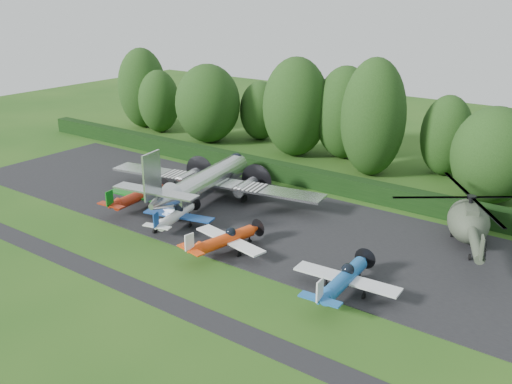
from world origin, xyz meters
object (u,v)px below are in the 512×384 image
Objects in this scene: transport_plane at (205,182)px; helicopter at (468,218)px; light_plane_red at (138,196)px; light_plane_white at (176,215)px; light_plane_blue at (344,279)px; light_plane_orange at (225,240)px.

transport_plane is 25.33m from helicopter.
transport_plane is at bearing 55.68° from light_plane_red.
transport_plane is at bearing 121.75° from light_plane_white.
light_plane_red is (-4.28, -5.20, -0.92)m from transport_plane.
transport_plane reaches higher than light_plane_white.
transport_plane is 6.80m from light_plane_red.
transport_plane is at bearing 161.12° from light_plane_blue.
light_plane_orange is at bearing -116.56° from helicopter.
light_plane_white is 0.93× the size of light_plane_orange.
transport_plane is 3.12× the size of light_plane_orange.
light_plane_orange is at bearing -6.84° from light_plane_red.
helicopter is at bearing 76.79° from light_plane_blue.
transport_plane is 1.55× the size of helicopter.
light_plane_blue is at bearing -85.10° from helicopter.
helicopter is (4.33, 14.19, 1.04)m from light_plane_blue.
light_plane_white is at bearing -5.99° from light_plane_red.
light_plane_red is at bearing -177.31° from light_plane_white.
light_plane_orange is 0.93× the size of light_plane_blue.
light_plane_white is at bearing 156.29° from light_plane_orange.
light_plane_red is at bearing 176.16° from light_plane_blue.
light_plane_blue reaches higher than light_plane_red.
transport_plane is at bearing 127.71° from light_plane_orange.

